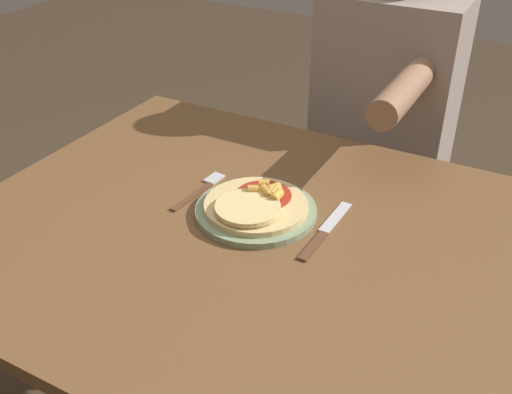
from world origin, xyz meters
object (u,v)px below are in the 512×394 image
dining_table (246,270)px  knife (325,231)px  plate (256,211)px  fork (201,189)px  person_diner (383,123)px  pizza (256,204)px

dining_table → knife: (0.14, 0.06, 0.11)m
plate → knife: size_ratio=1.12×
dining_table → knife: 0.19m
plate → knife: 0.15m
dining_table → fork: (-0.16, 0.08, 0.11)m
plate → fork: 0.15m
knife → person_diner: bearing=97.6°
dining_table → pizza: pizza is taller
pizza → knife: (0.15, 0.01, -0.02)m
plate → person_diner: person_diner is taller
dining_table → plate: (-0.01, 0.06, 0.11)m
plate → pizza: size_ratio=1.17×
dining_table → knife: knife is taller
fork → person_diner: person_diner is taller
dining_table → person_diner: bearing=85.1°
fork → person_diner: (0.22, 0.60, -0.04)m
dining_table → fork: bearing=152.3°
fork → knife: size_ratio=0.80×
plate → fork: size_ratio=1.40×
person_diner → fork: bearing=-109.9°
dining_table → person_diner: 0.68m
pizza → person_diner: person_diner is taller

